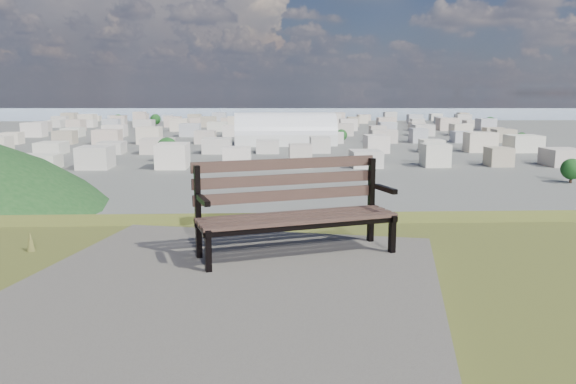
{
  "coord_description": "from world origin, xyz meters",
  "views": [
    {
      "loc": [
        -1.65,
        -2.32,
        26.5
      ],
      "look_at": [
        -1.36,
        4.47,
        25.3
      ],
      "focal_mm": 35.0,
      "sensor_mm": 36.0,
      "label": 1
    }
  ],
  "objects": [
    {
      "name": "park_bench",
      "position": [
        -1.39,
        2.56,
        25.51
      ],
      "size": [
        1.82,
        1.04,
        0.91
      ],
      "rotation": [
        0.0,
        0.0,
        0.29
      ],
      "color": "#432E26",
      "rests_on": "hilltop_mesa"
    },
    {
      "name": "far_hills",
      "position": [
        -60.92,
        1402.93,
        25.47
      ],
      "size": [
        2050.0,
        340.0,
        60.0
      ],
      "color": "#97A8BC",
      "rests_on": "ground"
    },
    {
      "name": "gravel_patch",
      "position": [
        -2.07,
        1.16,
        25.04
      ],
      "size": [
        4.09,
        5.09,
        0.09
      ],
      "primitive_type": "cube",
      "rotation": [
        0.0,
        0.0,
        -0.23
      ],
      "color": "#636056",
      "rests_on": "hilltop_mesa"
    },
    {
      "name": "bay_water",
      "position": [
        0.0,
        900.0,
        0.0
      ],
      "size": [
        2400.0,
        700.0,
        0.12
      ],
      "primitive_type": "cube",
      "color": "gray",
      "rests_on": "ground"
    },
    {
      "name": "city_blocks",
      "position": [
        0.0,
        394.44,
        3.5
      ],
      "size": [
        395.0,
        361.0,
        7.0
      ],
      "color": "beige",
      "rests_on": "ground"
    },
    {
      "name": "arena",
      "position": [
        8.96,
        289.73,
        5.17
      ],
      "size": [
        52.83,
        24.06,
        21.94
      ],
      "rotation": [
        0.0,
        0.0,
        0.04
      ],
      "color": "silver",
      "rests_on": "ground"
    },
    {
      "name": "city_trees",
      "position": [
        -26.39,
        319.0,
        4.83
      ],
      "size": [
        406.52,
        387.2,
        9.98
      ],
      "color": "#2F1F17",
      "rests_on": "ground"
    }
  ]
}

